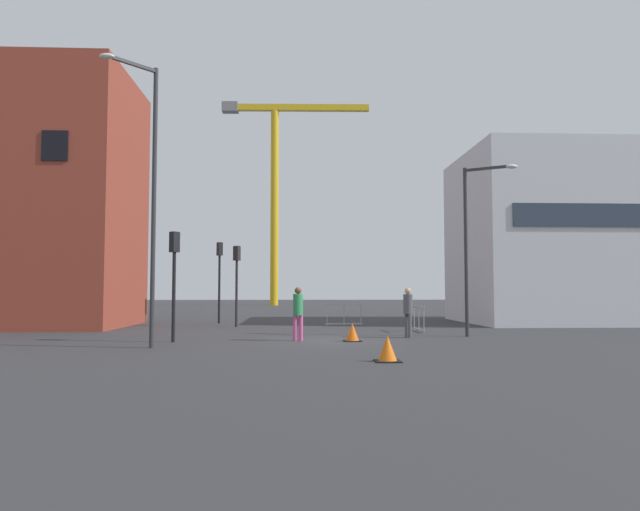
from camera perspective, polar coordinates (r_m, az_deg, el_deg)
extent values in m
plane|color=#333335|center=(20.26, 0.74, -8.41)|extent=(160.00, 160.00, 0.00)
cube|color=brown|center=(31.65, -27.73, 4.82)|extent=(10.81, 7.33, 12.16)
cube|color=black|center=(27.36, -24.69, 9.82)|extent=(1.10, 0.06, 1.30)
cube|color=silver|center=(34.35, 23.72, 1.58)|extent=(11.95, 8.63, 9.15)
cube|color=#2D3847|center=(30.60, 27.31, 3.55)|extent=(10.04, 0.08, 1.10)
cylinder|color=gold|center=(65.76, -4.51, 4.76)|extent=(0.90, 0.90, 22.14)
cube|color=gold|center=(68.22, -2.05, 14.35)|extent=(15.95, 1.19, 0.70)
cube|color=slate|center=(68.83, -8.84, 14.23)|extent=(1.84, 1.26, 1.10)
cylinder|color=#2D2D30|center=(18.62, -16.08, 4.70)|extent=(0.14, 0.14, 8.70)
cube|color=#2D2D30|center=(19.26, -18.02, 17.54)|extent=(1.21, 1.26, 0.10)
ellipsoid|color=silver|center=(18.87, -20.27, 17.96)|extent=(0.44, 0.24, 0.16)
cylinder|color=#2D2D30|center=(22.73, 14.20, 0.38)|extent=(0.14, 0.14, 6.45)
cube|color=#2D2D30|center=(22.95, 16.22, 8.26)|extent=(1.54, 0.98, 0.10)
ellipsoid|color=silver|center=(22.79, 18.38, 8.33)|extent=(0.44, 0.24, 0.16)
cylinder|color=black|center=(20.31, -14.23, -3.98)|extent=(0.12, 0.12, 3.05)
cube|color=black|center=(20.37, -14.15, 1.30)|extent=(0.36, 0.37, 0.70)
sphere|color=red|center=(20.51, -13.78, 1.88)|extent=(0.11, 0.11, 0.11)
sphere|color=#3C2905|center=(20.49, -13.79, 1.27)|extent=(0.11, 0.11, 0.11)
sphere|color=#07330F|center=(20.47, -13.79, 0.65)|extent=(0.11, 0.11, 0.11)
cylinder|color=#232326|center=(27.98, -8.24, -3.73)|extent=(0.12, 0.12, 3.17)
cube|color=#232326|center=(28.04, -8.20, 0.22)|extent=(0.36, 0.35, 0.70)
sphere|color=#390605|center=(28.16, -8.48, 0.66)|extent=(0.11, 0.11, 0.11)
sphere|color=#3C2905|center=(28.14, -8.49, 0.21)|extent=(0.11, 0.11, 0.11)
sphere|color=green|center=(28.13, -8.49, -0.24)|extent=(0.11, 0.11, 0.11)
cylinder|color=black|center=(31.06, -9.91, -3.30)|extent=(0.12, 0.12, 3.58)
cube|color=black|center=(31.13, -9.87, 0.64)|extent=(0.35, 0.37, 0.70)
sphere|color=#390605|center=(31.30, -10.00, 1.02)|extent=(0.11, 0.11, 0.11)
sphere|color=#F2A514|center=(31.29, -10.01, 0.62)|extent=(0.11, 0.11, 0.11)
sphere|color=#07330F|center=(31.27, -10.01, 0.22)|extent=(0.11, 0.11, 0.11)
cylinder|color=#4C4C51|center=(21.80, 8.53, -6.86)|extent=(0.14, 0.14, 0.88)
cylinder|color=#4C4C51|center=(21.64, 8.85, -6.89)|extent=(0.14, 0.14, 0.88)
cylinder|color=#4C4C51|center=(21.68, 8.67, -4.76)|extent=(0.34, 0.34, 0.73)
sphere|color=tan|center=(21.68, 8.66, -3.48)|extent=(0.24, 0.24, 0.24)
cylinder|color=#D14C8C|center=(20.21, -2.47, -7.16)|extent=(0.14, 0.14, 0.89)
cylinder|color=#D14C8C|center=(20.20, -1.90, -7.16)|extent=(0.14, 0.14, 0.89)
cylinder|color=#2D844C|center=(20.17, -2.18, -4.86)|extent=(0.34, 0.34, 0.74)
sphere|color=brown|center=(20.16, -2.17, -3.47)|extent=(0.24, 0.24, 0.24)
cube|color=#9EA0A5|center=(28.50, 2.39, -4.83)|extent=(1.88, 0.24, 0.06)
cube|color=#9EA0A5|center=(28.54, 2.39, -6.74)|extent=(1.88, 0.24, 0.06)
cylinder|color=#9EA0A5|center=(28.37, 0.70, -5.90)|extent=(0.04, 0.04, 1.05)
cylinder|color=#9EA0A5|center=(28.51, 2.39, -5.89)|extent=(0.04, 0.04, 1.05)
cylinder|color=#9EA0A5|center=(28.68, 4.06, -5.87)|extent=(0.04, 0.04, 1.05)
cube|color=gray|center=(24.77, 9.70, -5.01)|extent=(0.11, 1.86, 0.06)
cube|color=gray|center=(24.82, 9.72, -7.20)|extent=(0.11, 1.86, 0.06)
cylinder|color=gray|center=(23.98, 10.20, -6.32)|extent=(0.04, 0.04, 1.05)
cylinder|color=gray|center=(24.79, 9.72, -6.22)|extent=(0.04, 0.04, 1.05)
cylinder|color=gray|center=(25.60, 9.26, -6.14)|extent=(0.04, 0.04, 1.05)
cube|color=black|center=(20.08, 3.22, -8.41)|extent=(0.61, 0.61, 0.03)
cone|color=#E55B0F|center=(20.06, 3.22, -7.56)|extent=(0.47, 0.47, 0.62)
cube|color=black|center=(14.58, 6.68, -10.30)|extent=(0.63, 0.63, 0.03)
cone|color=orange|center=(14.55, 6.67, -9.10)|extent=(0.49, 0.49, 0.64)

